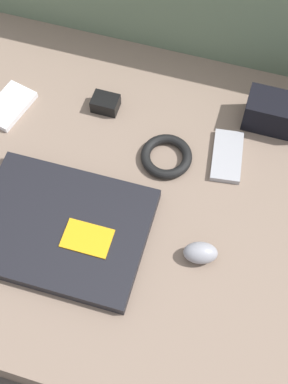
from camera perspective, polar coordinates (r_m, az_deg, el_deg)
The scene contains 9 objects.
ground_plane at distance 1.17m, azimuth 0.00°, elevation -3.37°, with size 8.00×8.00×0.00m, color #4C4742.
couch_seat at distance 1.11m, azimuth 0.00°, elevation -2.02°, with size 1.06×0.77×0.12m.
laptop at distance 1.03m, azimuth -8.73°, elevation -3.82°, with size 0.32×0.25×0.03m.
computer_mouse at distance 0.99m, azimuth 6.04°, elevation -6.47°, with size 0.07×0.06×0.04m.
phone_silver at distance 1.11m, azimuth 8.86°, elevation 3.81°, with size 0.07×0.13×0.01m.
phone_black at distance 1.21m, azimuth -14.18°, elevation 8.90°, with size 0.09×0.13×0.01m.
camera_pouch at distance 1.16m, azimuth 14.00°, elevation 8.14°, with size 0.13×0.07×0.07m.
charger_brick at distance 1.17m, azimuth -4.14°, elevation 9.41°, with size 0.06×0.04×0.03m.
cable_coil at distance 1.10m, azimuth 2.40°, elevation 3.82°, with size 0.11×0.11×0.02m.
Camera 1 is at (0.14, -0.47, 1.06)m, focal length 50.00 mm.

